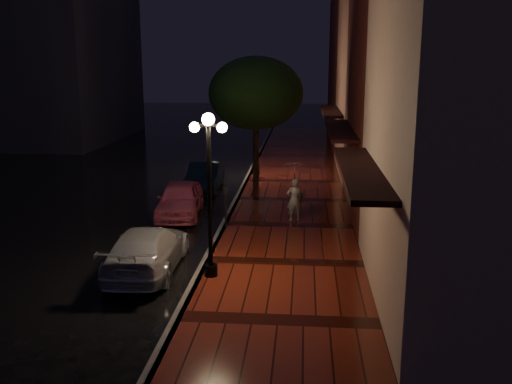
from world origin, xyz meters
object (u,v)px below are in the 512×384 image
at_px(streetlamp_near, 209,186).
at_px(streetlamp_far, 256,125).
at_px(parking_meter, 226,203).
at_px(street_tree, 256,96).
at_px(woman_with_umbrella, 295,182).
at_px(pink_car, 180,199).
at_px(silver_car, 147,249).
at_px(navy_car, 205,177).

bearing_deg(streetlamp_near, streetlamp_far, 90.00).
distance_m(streetlamp_far, parking_meter, 9.76).
xyz_separation_m(street_tree, woman_with_umbrella, (1.83, -5.42, -2.69)).
bearing_deg(pink_car, streetlamp_near, -75.32).
height_order(streetlamp_near, street_tree, street_tree).
xyz_separation_m(streetlamp_far, parking_meter, (-0.20, -9.63, -1.57)).
bearing_deg(parking_meter, streetlamp_far, 66.90).
bearing_deg(streetlamp_far, street_tree, -85.09).
distance_m(street_tree, woman_with_umbrella, 6.32).
bearing_deg(silver_car, streetlamp_near, 161.54).
bearing_deg(woman_with_umbrella, streetlamp_near, 52.35).
distance_m(street_tree, silver_car, 11.24).
relative_size(streetlamp_far, navy_car, 1.11).
bearing_deg(woman_with_umbrella, street_tree, -88.44).
height_order(streetlamp_near, navy_car, streetlamp_near).
relative_size(streetlamp_near, street_tree, 0.74).
relative_size(street_tree, silver_car, 1.33).
distance_m(navy_car, parking_meter, 6.61).
bearing_deg(parking_meter, street_tree, 64.13).
bearing_deg(parking_meter, woman_with_umbrella, 5.79).
bearing_deg(pink_car, streetlamp_far, 69.21).
relative_size(streetlamp_far, pink_car, 1.12).
bearing_deg(navy_car, parking_meter, -74.96).
bearing_deg(streetlamp_far, silver_car, -97.93).
distance_m(street_tree, pink_car, 6.38).
bearing_deg(street_tree, streetlamp_near, -91.35).
distance_m(silver_car, woman_with_umbrella, 6.45).
height_order(navy_car, silver_car, navy_car).
relative_size(streetlamp_far, silver_car, 0.99).
height_order(street_tree, pink_car, street_tree).
bearing_deg(navy_car, silver_car, -90.16).
bearing_deg(streetlamp_far, navy_car, -121.62).
bearing_deg(silver_car, streetlamp_far, -99.57).
bearing_deg(parking_meter, pink_car, 113.75).
relative_size(navy_car, parking_meter, 2.68).
height_order(streetlamp_far, woman_with_umbrella, streetlamp_far).
bearing_deg(silver_car, woman_with_umbrella, -130.01).
bearing_deg(street_tree, silver_car, -101.55).
height_order(navy_car, woman_with_umbrella, woman_with_umbrella).
height_order(pink_car, parking_meter, parking_meter).
bearing_deg(parking_meter, streetlamp_near, -109.29).
relative_size(streetlamp_far, street_tree, 0.74).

